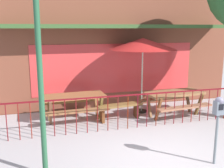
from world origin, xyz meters
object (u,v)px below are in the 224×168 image
object	(u,v)px
patio_umbrella	(143,44)
picnic_table_right	(174,97)
picnic_table_left	(74,100)
parking_meter_near	(218,113)
street_lamp	(38,33)
patio_bench	(120,108)

from	to	relation	value
patio_umbrella	picnic_table_right	bearing A→B (deg)	-38.23
picnic_table_left	picnic_table_right	size ratio (longest dim) A/B	0.96
picnic_table_left	parking_meter_near	bearing A→B (deg)	-55.01
picnic_table_left	patio_umbrella	xyz separation A→B (m)	(2.23, 0.19, 1.62)
street_lamp	picnic_table_left	bearing A→B (deg)	72.05
picnic_table_left	parking_meter_near	world-z (taller)	parking_meter_near
picnic_table_left	patio_bench	bearing A→B (deg)	-14.46
patio_umbrella	parking_meter_near	bearing A→B (deg)	-87.31
patio_umbrella	street_lamp	world-z (taller)	street_lamp
picnic_table_right	patio_bench	distance (m)	1.77
picnic_table_right	street_lamp	bearing A→B (deg)	-148.30
picnic_table_left	parking_meter_near	distance (m)	4.20
patio_bench	parking_meter_near	distance (m)	3.35
picnic_table_right	patio_umbrella	size ratio (longest dim) A/B	0.80
parking_meter_near	patio_umbrella	bearing A→B (deg)	92.69
patio_umbrella	picnic_table_left	bearing A→B (deg)	-175.11
picnic_table_left	patio_umbrella	distance (m)	2.76
street_lamp	patio_umbrella	bearing A→B (deg)	44.57
parking_meter_near	patio_bench	bearing A→B (deg)	109.33
picnic_table_left	patio_umbrella	bearing A→B (deg)	4.89
picnic_table_left	parking_meter_near	xyz separation A→B (m)	(2.40, -3.42, 0.48)
patio_bench	street_lamp	bearing A→B (deg)	-131.07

